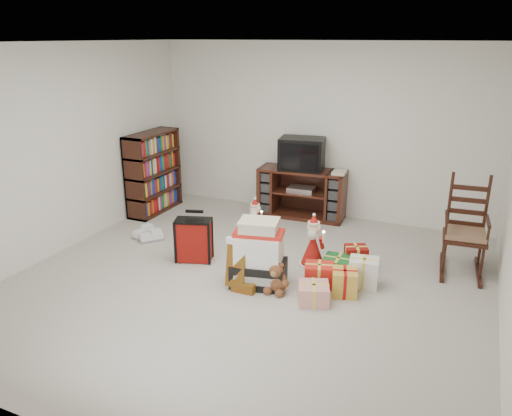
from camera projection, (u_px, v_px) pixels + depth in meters
The scene contains 13 objects.
room at pixel (247, 172), 5.05m from camera, with size 5.01×5.01×2.51m.
tv_stand at pixel (302, 193), 7.34m from camera, with size 1.29×0.53×0.72m.
bookshelf at pixel (154, 174), 7.51m from camera, with size 0.33×1.00×1.22m.
rocking_chair at pixel (464, 238), 5.64m from camera, with size 0.52×0.80×1.15m.
gift_pile at pixel (259, 257), 5.33m from camera, with size 0.65×0.53×0.72m.
red_suitcase at pixel (194, 240), 5.91m from camera, with size 0.45×0.33×0.61m.
stocking at pixel (236, 264), 5.23m from camera, with size 0.27×0.12×0.58m, color #0C7316, non-canonical shape.
teddy_bear at pixel (277, 279), 5.22m from camera, with size 0.23×0.20×0.34m.
santa_figurine at pixel (313, 247), 5.76m from camera, with size 0.31×0.30×0.64m.
mrs_claus_figurine at pixel (255, 224), 6.51m from camera, with size 0.28×0.27×0.58m.
sneaker_pair at pixel (148, 235), 6.61m from camera, with size 0.44×0.33×0.11m.
gift_cluster at pixel (339, 273), 5.37m from camera, with size 0.80×1.11×0.27m.
crt_television at pixel (302, 154), 7.16m from camera, with size 0.69×0.55×0.46m.
Camera 1 is at (2.08, -4.43, 2.56)m, focal length 35.00 mm.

